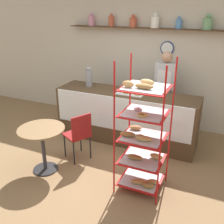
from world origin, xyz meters
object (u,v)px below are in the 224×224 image
(pastry_rack, at_px, (143,137))
(cafe_table, at_px, (42,139))
(cafe_chair, at_px, (79,132))
(donut_tray_counter, at_px, (132,92))
(person_worker, at_px, (164,91))
(coffee_carafe, at_px, (89,77))

(pastry_rack, height_order, cafe_table, pastry_rack)
(cafe_chair, xyz_separation_m, donut_tray_counter, (0.57, 1.00, 0.48))
(person_worker, height_order, cafe_table, person_worker)
(pastry_rack, xyz_separation_m, coffee_carafe, (-1.57, 1.36, 0.34))
(person_worker, bearing_deg, donut_tray_counter, -129.61)
(person_worker, relative_size, cafe_table, 2.27)
(pastry_rack, height_order, donut_tray_counter, pastry_rack)
(pastry_rack, distance_m, person_worker, 1.85)
(cafe_table, height_order, coffee_carafe, coffee_carafe)
(cafe_table, relative_size, donut_tray_counter, 1.47)
(coffee_carafe, bearing_deg, cafe_chair, -70.63)
(cafe_table, relative_size, coffee_carafe, 1.96)
(pastry_rack, relative_size, cafe_table, 2.54)
(cafe_table, xyz_separation_m, donut_tray_counter, (0.94, 1.49, 0.44))
(cafe_chair, bearing_deg, pastry_rack, 105.11)
(cafe_table, bearing_deg, person_worker, 55.68)
(pastry_rack, distance_m, donut_tray_counter, 1.44)
(pastry_rack, distance_m, cafe_table, 1.59)
(person_worker, bearing_deg, coffee_carafe, -160.97)
(cafe_chair, bearing_deg, person_worker, 175.15)
(cafe_chair, relative_size, coffee_carafe, 2.26)
(pastry_rack, relative_size, coffee_carafe, 4.98)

